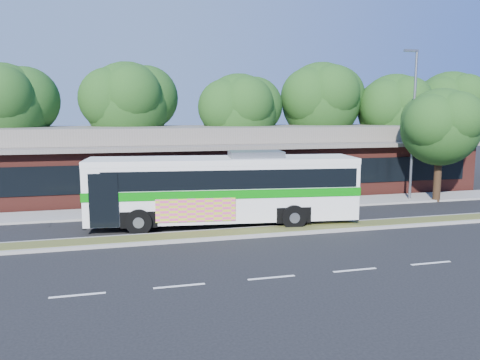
# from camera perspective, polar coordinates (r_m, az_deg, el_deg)

# --- Properties ---
(ground) EXTENTS (120.00, 120.00, 0.00)m
(ground) POSITION_cam_1_polar(r_m,az_deg,el_deg) (21.08, 7.36, -6.56)
(ground) COLOR black
(ground) RESTS_ON ground
(median_strip) EXTENTS (26.00, 1.10, 0.15)m
(median_strip) POSITION_cam_1_polar(r_m,az_deg,el_deg) (21.60, 6.77, -5.99)
(median_strip) COLOR #454F21
(median_strip) RESTS_ON ground
(sidewalk) EXTENTS (44.00, 2.60, 0.12)m
(sidewalk) POSITION_cam_1_polar(r_m,az_deg,el_deg) (26.96, 2.31, -3.15)
(sidewalk) COLOR gray
(sidewalk) RESTS_ON ground
(plaza_building) EXTENTS (33.20, 11.20, 4.45)m
(plaza_building) POSITION_cam_1_polar(r_m,az_deg,el_deg) (32.96, -0.97, 2.53)
(plaza_building) COLOR #56221B
(plaza_building) RESTS_ON ground
(lamp_post) EXTENTS (0.93, 0.18, 9.07)m
(lamp_post) POSITION_cam_1_polar(r_m,az_deg,el_deg) (30.28, 20.33, 6.81)
(lamp_post) COLOR slate
(lamp_post) RESTS_ON ground
(tree_bg_a) EXTENTS (6.47, 5.80, 8.63)m
(tree_bg_a) POSITION_cam_1_polar(r_m,az_deg,el_deg) (34.77, -26.24, 8.17)
(tree_bg_a) COLOR black
(tree_bg_a) RESTS_ON ground
(tree_bg_b) EXTENTS (6.69, 6.00, 9.00)m
(tree_bg_b) POSITION_cam_1_polar(r_m,az_deg,el_deg) (35.09, -12.85, 9.23)
(tree_bg_b) COLOR black
(tree_bg_b) RESTS_ON ground
(tree_bg_c) EXTENTS (6.24, 5.60, 8.26)m
(tree_bg_c) POSITION_cam_1_polar(r_m,az_deg,el_deg) (35.24, 0.44, 8.53)
(tree_bg_c) COLOR black
(tree_bg_c) RESTS_ON ground
(tree_bg_d) EXTENTS (6.91, 6.20, 9.37)m
(tree_bg_d) POSITION_cam_1_polar(r_m,az_deg,el_deg) (38.60, 10.35, 9.59)
(tree_bg_d) COLOR black
(tree_bg_d) RESTS_ON ground
(tree_bg_e) EXTENTS (6.47, 5.80, 8.50)m
(tree_bg_e) POSITION_cam_1_polar(r_m,az_deg,el_deg) (40.58, 18.69, 8.26)
(tree_bg_e) COLOR black
(tree_bg_e) RESTS_ON ground
(tree_bg_f) EXTENTS (6.69, 6.00, 8.92)m
(tree_bg_f) POSITION_cam_1_polar(r_m,az_deg,el_deg) (44.93, 24.51, 8.30)
(tree_bg_f) COLOR black
(tree_bg_f) RESTS_ON ground
(transit_bus) EXTENTS (12.85, 4.17, 3.55)m
(transit_bus) POSITION_cam_1_polar(r_m,az_deg,el_deg) (22.24, -1.93, -0.54)
(transit_bus) COLOR white
(transit_bus) RESTS_ON ground
(sidewalk_tree) EXTENTS (5.14, 4.61, 6.83)m
(sidewalk_tree) POSITION_cam_1_polar(r_m,az_deg,el_deg) (30.85, 23.63, 6.14)
(sidewalk_tree) COLOR black
(sidewalk_tree) RESTS_ON ground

